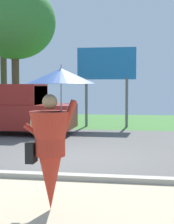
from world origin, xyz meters
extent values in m
cube|color=#565451|center=(0.00, 2.00, -0.05)|extent=(40.00, 8.00, 0.10)
cube|color=#407633|center=(0.00, 10.00, -0.05)|extent=(40.00, 8.00, 0.10)
cube|color=#B2AD9E|center=(0.00, -2.00, 0.05)|extent=(40.00, 0.24, 0.10)
cone|color=#B22D1E|center=(0.47, -3.74, 0.73)|extent=(0.60, 0.60, 1.45)
cylinder|color=#B22D1E|center=(0.47, -3.74, 1.12)|extent=(0.44, 0.44, 0.65)
sphere|color=tan|center=(0.47, -3.74, 1.59)|extent=(0.22, 0.22, 0.22)
cylinder|color=#B22D1E|center=(0.75, -3.74, 1.40)|extent=(0.24, 0.09, 0.45)
cylinder|color=#B22D1E|center=(0.21, -3.72, 1.16)|extent=(0.29, 0.08, 0.24)
cylinder|color=gray|center=(0.63, -3.74, 1.62)|extent=(0.02, 0.02, 0.75)
cone|color=#33569E|center=(0.63, -3.74, 1.96)|extent=(0.99, 0.99, 0.22)
cylinder|color=gray|center=(0.63, -3.74, 2.08)|extent=(0.02, 0.02, 0.10)
cube|color=beige|center=(0.17, -3.69, 1.25)|extent=(0.02, 0.11, 0.16)
cube|color=black|center=(0.20, -3.79, 0.85)|extent=(0.12, 0.24, 0.30)
cube|color=maroon|center=(-3.44, 4.28, 0.68)|extent=(5.20, 2.00, 0.90)
cube|color=maroon|center=(-2.94, 4.28, 1.43)|extent=(1.80, 1.84, 0.90)
cube|color=#2D3842|center=(-2.09, 4.28, 1.43)|extent=(0.10, 1.70, 0.77)
cylinder|color=black|center=(-1.74, 5.28, 0.38)|extent=(0.76, 0.28, 0.76)
cylinder|color=black|center=(-1.74, 3.28, 0.38)|extent=(0.76, 0.28, 0.76)
cylinder|color=slate|center=(-0.81, 7.21, 1.10)|extent=(0.12, 0.12, 2.20)
cylinder|color=slate|center=(0.99, 7.21, 1.10)|extent=(0.12, 0.12, 2.20)
cube|color=#1E72B2|center=(0.09, 7.21, 2.80)|extent=(2.60, 0.10, 1.40)
cylinder|color=brown|center=(-6.27, 11.09, 2.49)|extent=(0.36, 0.36, 4.99)
ellipsoid|color=#1E5623|center=(-6.27, 11.09, 6.21)|extent=(3.82, 3.82, 3.48)
cylinder|color=brown|center=(-4.33, 7.78, 1.80)|extent=(0.36, 0.36, 3.60)
ellipsoid|color=#387F33|center=(-4.33, 7.78, 4.83)|extent=(3.86, 3.86, 3.51)
camera|label=1|loc=(1.85, -8.84, 1.82)|focal=58.38mm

